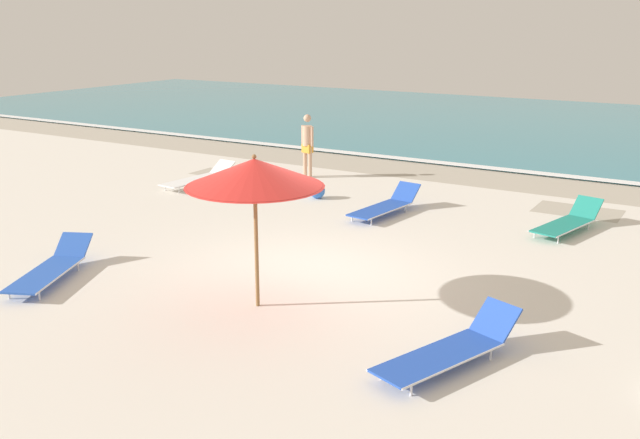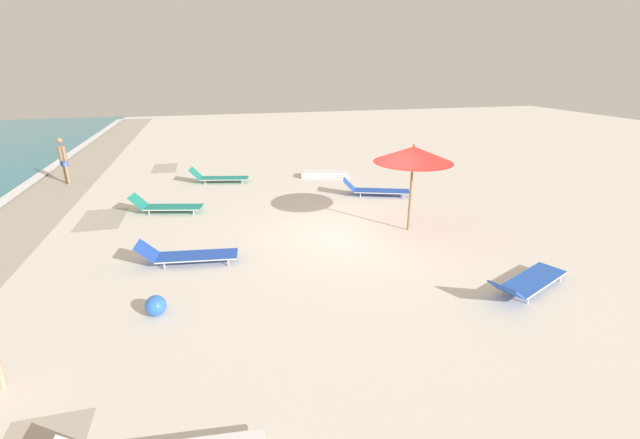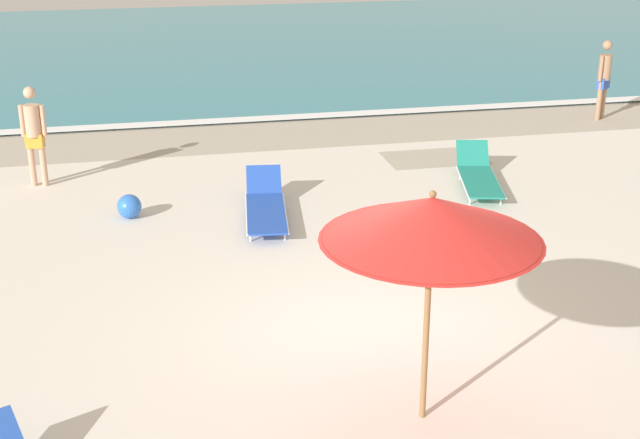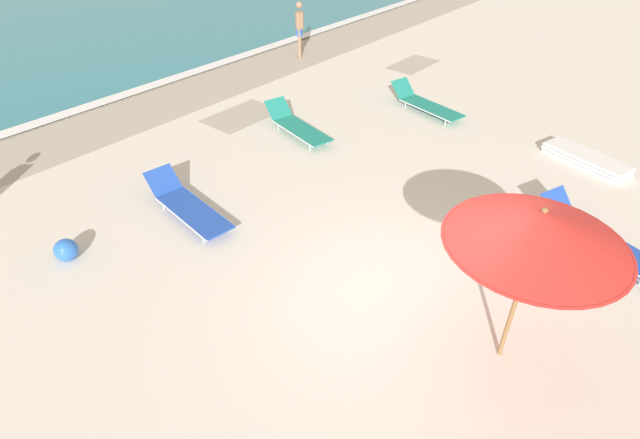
% 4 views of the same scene
% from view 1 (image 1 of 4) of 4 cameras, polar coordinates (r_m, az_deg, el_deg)
% --- Properties ---
extents(ground_plane, '(60.00, 60.00, 0.16)m').
position_cam_1_polar(ground_plane, '(12.35, -1.36, -5.07)').
color(ground_plane, silver).
extents(ocean_water, '(60.00, 19.65, 0.07)m').
position_cam_1_polar(ocean_water, '(30.89, 19.31, 6.94)').
color(ocean_water, teal).
rests_on(ocean_water, ground_plane).
extents(beach_umbrella, '(2.09, 2.09, 2.39)m').
position_cam_1_polar(beach_umbrella, '(10.60, -5.26, 3.72)').
color(beach_umbrella, olive).
rests_on(beach_umbrella, ground_plane).
extents(sun_lounger_beside_umbrella, '(0.81, 2.36, 0.50)m').
position_cam_1_polar(sun_lounger_beside_umbrella, '(19.38, -9.68, 3.32)').
color(sun_lounger_beside_umbrella, white).
rests_on(sun_lounger_beside_umbrella, ground_plane).
extents(sun_lounger_near_water_left, '(1.09, 2.22, 0.57)m').
position_cam_1_polar(sun_lounger_near_water_left, '(15.79, 19.21, -0.16)').
color(sun_lounger_near_water_left, '#1E8475').
rests_on(sun_lounger_near_water_left, ground_plane).
extents(sun_lounger_near_water_right, '(1.36, 2.36, 0.58)m').
position_cam_1_polar(sun_lounger_near_water_right, '(9.47, 10.35, -10.16)').
color(sun_lounger_near_water_right, blue).
rests_on(sun_lounger_near_water_right, ground_plane).
extents(sun_lounger_mid_beach_solo, '(0.88, 2.28, 0.56)m').
position_cam_1_polar(sun_lounger_mid_beach_solo, '(16.28, 5.24, 1.13)').
color(sun_lounger_mid_beach_solo, blue).
rests_on(sun_lounger_mid_beach_solo, ground_plane).
extents(sun_lounger_mid_beach_pair_a, '(1.48, 2.30, 0.51)m').
position_cam_1_polar(sun_lounger_mid_beach_pair_a, '(13.05, -20.71, -3.63)').
color(sun_lounger_mid_beach_pair_a, blue).
rests_on(sun_lounger_mid_beach_pair_a, ground_plane).
extents(beachgoer_wading_adult, '(0.44, 0.27, 1.76)m').
position_cam_1_polar(beachgoer_wading_adult, '(19.95, -1.01, 6.23)').
color(beachgoer_wading_adult, tan).
rests_on(beachgoer_wading_adult, ground_plane).
extents(beach_ball, '(0.39, 0.39, 0.39)m').
position_cam_1_polar(beach_ball, '(17.68, -0.22, 2.31)').
color(beach_ball, blue).
rests_on(beach_ball, ground_plane).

